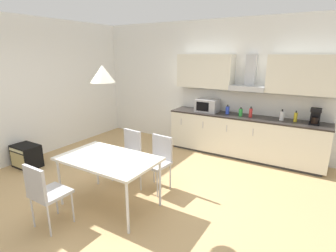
{
  "coord_description": "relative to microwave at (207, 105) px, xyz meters",
  "views": [
    {
      "loc": [
        2.43,
        -2.7,
        2.14
      ],
      "look_at": [
        0.3,
        0.81,
        1.0
      ],
      "focal_mm": 28.0,
      "sensor_mm": 36.0,
      "label": 1
    }
  ],
  "objects": [
    {
      "name": "guitar_amp",
      "position": [
        -2.59,
        -2.71,
        -0.8
      ],
      "size": [
        0.52,
        0.37,
        0.44
      ],
      "color": "black",
      "rests_on": "ground_plane"
    },
    {
      "name": "bottle_yellow",
      "position": [
        1.79,
        0.06,
        -0.05
      ],
      "size": [
        0.06,
        0.06,
        0.21
      ],
      "color": "yellow",
      "rests_on": "kitchen_counter"
    },
    {
      "name": "dining_table",
      "position": [
        -0.26,
        -2.88,
        -0.33
      ],
      "size": [
        1.37,
        0.84,
        0.74
      ],
      "color": "silver",
      "rests_on": "ground_plane"
    },
    {
      "name": "microwave",
      "position": [
        0.0,
        0.0,
        0.0
      ],
      "size": [
        0.48,
        0.35,
        0.28
      ],
      "color": "#ADADB2",
      "rests_on": "kitchen_counter"
    },
    {
      "name": "bottle_green",
      "position": [
        0.76,
        -0.03,
        -0.06
      ],
      "size": [
        0.08,
        0.08,
        0.18
      ],
      "color": "green",
      "rests_on": "kitchen_counter"
    },
    {
      "name": "wall_back",
      "position": [
        -0.22,
        0.34,
        0.41
      ],
      "size": [
        6.55,
        0.1,
        2.86
      ],
      "primitive_type": "cube",
      "color": "white",
      "rests_on": "ground_plane"
    },
    {
      "name": "bottle_blue",
      "position": [
        0.47,
        0.0,
        -0.05
      ],
      "size": [
        0.08,
        0.08,
        0.2
      ],
      "color": "blue",
      "rests_on": "kitchen_counter"
    },
    {
      "name": "backsplash_tile",
      "position": [
        0.84,
        0.28,
        0.09
      ],
      "size": [
        3.19,
        0.02,
        0.45
      ],
      "primitive_type": "cube",
      "color": "silver",
      "rests_on": "kitchen_counter"
    },
    {
      "name": "ground_plane",
      "position": [
        -0.22,
        -2.64,
        -1.03
      ],
      "size": [
        8.18,
        8.81,
        0.02
      ],
      "primitive_type": "cube",
      "color": "tan"
    },
    {
      "name": "bottle_red",
      "position": [
        0.96,
        -0.03,
        -0.05
      ],
      "size": [
        0.07,
        0.07,
        0.22
      ],
      "color": "red",
      "rests_on": "kitchen_counter"
    },
    {
      "name": "wall_left",
      "position": [
        -2.99,
        -2.64,
        0.41
      ],
      "size": [
        0.1,
        7.05,
        2.86
      ],
      "primitive_type": "cube",
      "color": "white",
      "rests_on": "ground_plane"
    },
    {
      "name": "chair_far_right",
      "position": [
        0.06,
        -2.08,
        -0.49
      ],
      "size": [
        0.43,
        0.43,
        0.87
      ],
      "color": "#B2B2B7",
      "rests_on": "ground_plane"
    },
    {
      "name": "bottle_white",
      "position": [
        1.55,
        0.02,
        -0.05
      ],
      "size": [
        0.08,
        0.08,
        0.22
      ],
      "color": "white",
      "rests_on": "kitchen_counter"
    },
    {
      "name": "chair_far_left",
      "position": [
        -0.56,
        -2.08,
        -0.49
      ],
      "size": [
        0.44,
        0.44,
        0.87
      ],
      "color": "#B2B2B7",
      "rests_on": "ground_plane"
    },
    {
      "name": "chair_near_left",
      "position": [
        -0.57,
        -3.68,
        -0.49
      ],
      "size": [
        0.41,
        0.41,
        0.87
      ],
      "color": "#B2B2B7",
      "rests_on": "ground_plane"
    },
    {
      "name": "kitchen_counter",
      "position": [
        0.84,
        0.0,
        -0.58
      ],
      "size": [
        3.21,
        0.61,
        0.88
      ],
      "color": "#333333",
      "rests_on": "ground_plane"
    },
    {
      "name": "coffee_maker",
      "position": [
        2.11,
        0.03,
        0.01
      ],
      "size": [
        0.18,
        0.19,
        0.3
      ],
      "color": "black",
      "rests_on": "kitchen_counter"
    },
    {
      "name": "upper_wall_cabinets",
      "position": [
        0.84,
        0.12,
        0.73
      ],
      "size": [
        3.19,
        0.4,
        0.72
      ],
      "color": "silver"
    },
    {
      "name": "pendant_lamp",
      "position": [
        -0.26,
        -2.88,
        0.87
      ],
      "size": [
        0.32,
        0.32,
        0.22
      ],
      "primitive_type": "cone",
      "color": "silver"
    }
  ]
}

